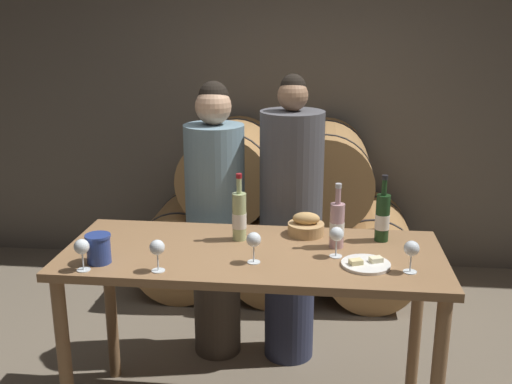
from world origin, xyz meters
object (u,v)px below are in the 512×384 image
object	(u,v)px
cheese_plate	(366,264)
wine_glass_center	(254,241)
person_right	(291,222)
wine_glass_far_left	(82,248)
wine_glass_left	(157,248)
blue_crock	(99,248)
wine_bottle_rose	(337,225)
tasting_table	(253,274)
wine_bottle_white	(239,216)
bread_basket	(306,226)
wine_glass_right	(337,235)
person_left	(216,221)
wine_bottle_red	(382,217)
wine_glass_far_right	(412,250)

from	to	relation	value
cheese_plate	wine_glass_center	xyz separation A→B (m)	(-0.50, -0.02, 0.10)
person_right	wine_glass_far_left	world-z (taller)	person_right
cheese_plate	wine_glass_left	world-z (taller)	wine_glass_left
blue_crock	wine_glass_far_left	xyz separation A→B (m)	(-0.04, -0.09, 0.03)
blue_crock	wine_glass_left	distance (m)	0.30
wine_bottle_rose	wine_glass_left	bearing A→B (deg)	-154.39
blue_crock	wine_glass_far_left	world-z (taller)	wine_glass_far_left
tasting_table	wine_bottle_white	world-z (taller)	wine_bottle_white
bread_basket	wine_glass_right	world-z (taller)	wine_glass_right
tasting_table	cheese_plate	world-z (taller)	cheese_plate
person_right	wine_bottle_rose	bearing A→B (deg)	-65.97
wine_glass_center	person_left	bearing A→B (deg)	111.77
wine_bottle_red	wine_glass_left	distance (m)	1.12
tasting_table	blue_crock	bearing A→B (deg)	-162.23
wine_bottle_white	wine_glass_right	distance (m)	0.51
cheese_plate	wine_glass_far_left	bearing A→B (deg)	-171.48
bread_basket	wine_glass_center	distance (m)	0.46
wine_bottle_rose	blue_crock	size ratio (longest dim) A/B	2.38
blue_crock	wine_bottle_rose	bearing A→B (deg)	16.21
wine_bottle_rose	wine_glass_far_left	xyz separation A→B (m)	(-1.11, -0.40, -0.01)
tasting_table	wine_glass_left	xyz separation A→B (m)	(-0.39, -0.28, 0.23)
wine_bottle_red	wine_glass_center	distance (m)	0.70
wine_bottle_red	wine_glass_right	xyz separation A→B (m)	(-0.23, -0.24, -0.02)
wine_glass_center	wine_glass_right	distance (m)	0.39
wine_bottle_rose	blue_crock	distance (m)	1.12
wine_glass_far_left	wine_glass_center	bearing A→B (deg)	12.89
person_left	bread_basket	distance (m)	0.69
wine_glass_center	cheese_plate	bearing A→B (deg)	1.96
wine_glass_left	cheese_plate	bearing A→B (deg)	9.80
person_left	wine_glass_far_right	world-z (taller)	person_left
blue_crock	wine_glass_far_right	xyz separation A→B (m)	(1.39, 0.04, 0.03)
wine_bottle_white	blue_crock	world-z (taller)	wine_bottle_white
wine_glass_far_left	wine_glass_right	xyz separation A→B (m)	(1.11, 0.28, 0.00)
wine_bottle_white	wine_bottle_rose	distance (m)	0.48
cheese_plate	wine_glass_far_right	distance (m)	0.22
wine_bottle_white	cheese_plate	xyz separation A→B (m)	(0.61, -0.27, -0.11)
wine_bottle_white	wine_glass_left	size ratio (longest dim) A/B	2.34
bread_basket	wine_bottle_rose	bearing A→B (deg)	-46.10
wine_bottle_rose	wine_glass_far_left	world-z (taller)	wine_bottle_rose
person_left	wine_bottle_white	bearing A→B (deg)	-67.34
wine_bottle_red	wine_glass_right	world-z (taller)	wine_bottle_red
blue_crock	wine_glass_center	world-z (taller)	wine_glass_center
tasting_table	wine_bottle_white	distance (m)	0.30
person_left	blue_crock	distance (m)	0.97
wine_bottle_white	wine_glass_center	size ratio (longest dim) A/B	2.34
wine_bottle_white	wine_glass_left	bearing A→B (deg)	-125.40
wine_glass_far_left	wine_glass_right	world-z (taller)	same
person_left	wine_bottle_rose	size ratio (longest dim) A/B	5.24
wine_glass_center	wine_bottle_white	bearing A→B (deg)	110.13
bread_basket	wine_glass_center	world-z (taller)	wine_glass_center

